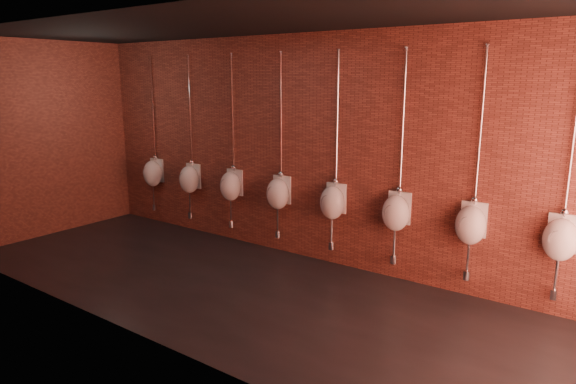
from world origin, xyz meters
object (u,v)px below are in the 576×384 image
object	(u,v)px
urinal_5	(396,212)
urinal_7	(561,238)
urinal_0	(153,173)
urinal_3	(278,193)
urinal_4	(333,201)
urinal_6	(471,224)
urinal_2	(231,185)
urinal_1	(190,178)

from	to	relation	value
urinal_5	urinal_7	bearing A→B (deg)	0.00
urinal_0	urinal_3	distance (m)	2.81
urinal_4	urinal_7	xyz separation A→B (m)	(2.81, 0.00, 0.00)
urinal_6	urinal_7	xyz separation A→B (m)	(0.94, 0.00, 0.00)
urinal_4	urinal_6	xyz separation A→B (m)	(1.87, 0.00, 0.00)
urinal_2	urinal_7	world-z (taller)	same
urinal_1	urinal_2	world-z (taller)	same
urinal_7	urinal_1	bearing A→B (deg)	180.00
urinal_1	urinal_3	distance (m)	1.87
urinal_3	urinal_4	bearing A→B (deg)	0.00
urinal_0	urinal_5	world-z (taller)	same
urinal_6	urinal_7	size ratio (longest dim) A/B	1.00
urinal_1	urinal_0	bearing A→B (deg)	180.00
urinal_1	urinal_4	bearing A→B (deg)	0.00
urinal_5	urinal_7	world-z (taller)	same
urinal_6	urinal_1	bearing A→B (deg)	180.00
urinal_0	urinal_2	distance (m)	1.87
urinal_5	urinal_6	distance (m)	0.94
urinal_1	urinal_6	xyz separation A→B (m)	(4.69, 0.00, 0.00)
urinal_0	urinal_4	bearing A→B (deg)	0.00
urinal_0	urinal_4	distance (m)	3.75
urinal_3	urinal_6	distance (m)	2.81
urinal_1	urinal_5	xyz separation A→B (m)	(3.75, 0.00, 0.00)
urinal_3	urinal_0	bearing A→B (deg)	180.00
urinal_1	urinal_6	size ratio (longest dim) A/B	1.00
urinal_1	urinal_5	size ratio (longest dim) A/B	1.00
urinal_1	urinal_3	xyz separation A→B (m)	(1.87, 0.00, 0.00)
urinal_1	urinal_5	world-z (taller)	same
urinal_0	urinal_7	distance (m)	6.56
urinal_5	urinal_0	bearing A→B (deg)	180.00
urinal_3	urinal_4	distance (m)	0.94
urinal_7	urinal_3	bearing A→B (deg)	180.00
urinal_0	urinal_3	bearing A→B (deg)	0.00
urinal_4	urinal_6	bearing A→B (deg)	0.00
urinal_0	urinal_1	distance (m)	0.94
urinal_5	urinal_6	xyz separation A→B (m)	(0.94, 0.00, 0.00)
urinal_3	urinal_6	xyz separation A→B (m)	(2.81, 0.00, 0.00)
urinal_0	urinal_7	xyz separation A→B (m)	(6.56, 0.00, 0.00)
urinal_3	urinal_4	xyz separation A→B (m)	(0.94, 0.00, 0.00)
urinal_3	urinal_6	world-z (taller)	same
urinal_4	urinal_3	bearing A→B (deg)	180.00
urinal_0	urinal_6	size ratio (longest dim) A/B	1.00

